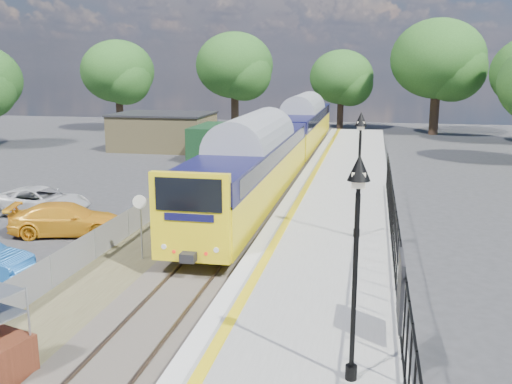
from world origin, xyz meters
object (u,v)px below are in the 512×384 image
(victorian_lamp_north, at_px, (360,146))
(speed_sign, at_px, (140,217))
(car_white, at_px, (41,201))
(train, at_px, (285,139))
(victorian_lamp_south, at_px, (357,217))
(car_yellow, at_px, (67,219))

(victorian_lamp_north, height_order, speed_sign, victorian_lamp_north)
(speed_sign, height_order, car_white, speed_sign)
(victorian_lamp_north, bearing_deg, train, 107.37)
(victorian_lamp_south, relative_size, car_white, 0.95)
(car_yellow, bearing_deg, speed_sign, -134.47)
(victorian_lamp_south, xyz_separation_m, victorian_lamp_north, (-0.20, 10.00, 0.00))
(speed_sign, bearing_deg, victorian_lamp_south, -62.13)
(victorian_lamp_south, bearing_deg, train, 101.54)
(car_yellow, xyz_separation_m, car_white, (-2.97, 2.83, -0.01))
(victorian_lamp_north, height_order, train, victorian_lamp_north)
(speed_sign, bearing_deg, victorian_lamp_north, -3.94)
(car_yellow, height_order, car_white, car_yellow)
(victorian_lamp_north, relative_size, speed_sign, 1.84)
(victorian_lamp_north, distance_m, speed_sign, 8.40)
(train, bearing_deg, car_white, -126.69)
(victorian_lamp_north, relative_size, car_white, 0.95)
(car_white, bearing_deg, speed_sign, -121.86)
(victorian_lamp_north, xyz_separation_m, car_white, (-15.21, 3.64, -3.63))
(victorian_lamp_north, bearing_deg, victorian_lamp_south, -88.85)
(car_yellow, bearing_deg, victorian_lamp_north, -109.22)
(victorian_lamp_south, xyz_separation_m, car_white, (-15.41, 13.64, -3.63))
(train, height_order, speed_sign, train)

